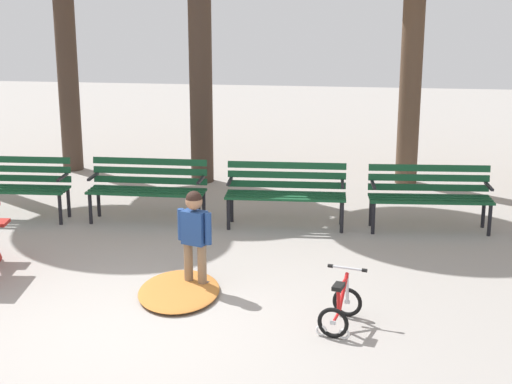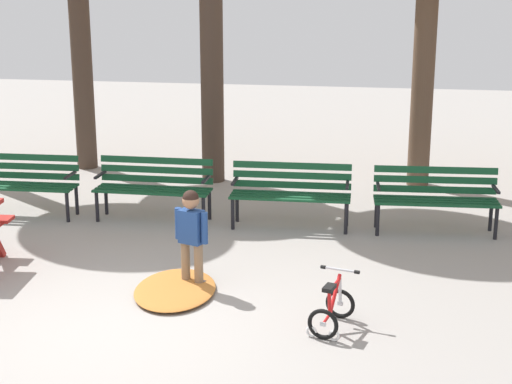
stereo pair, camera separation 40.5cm
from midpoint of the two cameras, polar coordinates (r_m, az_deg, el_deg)
ground at (r=7.69m, az=-8.52°, el=-9.74°), size 36.00×36.00×0.00m
park_bench_far_left at (r=11.42m, az=-15.73°, el=0.86°), size 1.62×0.52×0.85m
park_bench_left at (r=10.85m, az=-6.35°, el=0.62°), size 1.60×0.47×0.85m
park_bench_right at (r=10.49m, az=3.66°, el=0.18°), size 1.62×0.52×0.85m
park_bench_far_right at (r=10.55m, az=14.00°, el=-0.17°), size 1.63×0.58×0.85m
child_standing at (r=8.38m, az=-3.35°, el=-2.81°), size 0.39×0.24×1.08m
kids_bicycle at (r=7.57m, az=7.08°, el=-8.45°), size 0.47×0.61×0.54m
leaf_pile at (r=8.42m, az=-4.52°, el=-7.08°), size 0.99×1.31×0.07m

